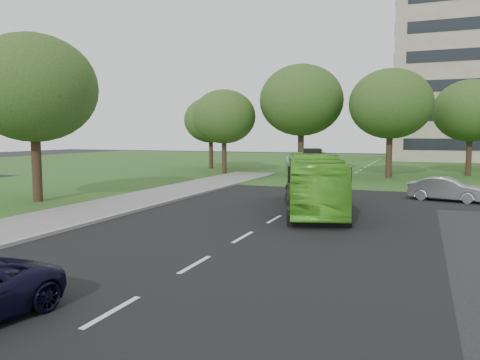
{
  "coord_description": "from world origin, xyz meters",
  "views": [
    {
      "loc": [
        6.22,
        -18.2,
        3.89
      ],
      "look_at": [
        -2.28,
        3.52,
        1.6
      ],
      "focal_mm": 35.0,
      "sensor_mm": 36.0,
      "label": 1
    }
  ],
  "objects_px": {
    "tree_park_c": "(391,104)",
    "sedan": "(447,189)",
    "tree_park_f": "(211,120)",
    "bus": "(312,182)",
    "tree_park_d": "(471,111)",
    "tree_park_b": "(301,100)",
    "tree_park_a": "(224,117)",
    "tree_side_near": "(33,88)"
  },
  "relations": [
    {
      "from": "tree_park_a",
      "to": "tree_park_f",
      "type": "bearing_deg",
      "value": 125.3
    },
    {
      "from": "tree_park_c",
      "to": "tree_park_f",
      "type": "distance_m",
      "value": 20.14
    },
    {
      "from": "tree_park_b",
      "to": "bus",
      "type": "xyz_separation_m",
      "value": [
        5.84,
        -20.93,
        -5.66
      ]
    },
    {
      "from": "tree_park_d",
      "to": "bus",
      "type": "xyz_separation_m",
      "value": [
        -9.23,
        -24.82,
        -4.58
      ]
    },
    {
      "from": "tree_park_a",
      "to": "tree_park_b",
      "type": "bearing_deg",
      "value": 16.89
    },
    {
      "from": "tree_park_a",
      "to": "tree_park_b",
      "type": "xyz_separation_m",
      "value": [
        7.16,
        2.17,
        1.54
      ]
    },
    {
      "from": "tree_park_f",
      "to": "bus",
      "type": "height_order",
      "value": "tree_park_f"
    },
    {
      "from": "tree_park_a",
      "to": "tree_park_c",
      "type": "distance_m",
      "value": 15.5
    },
    {
      "from": "tree_park_f",
      "to": "tree_park_b",
      "type": "bearing_deg",
      "value": -18.12
    },
    {
      "from": "tree_park_f",
      "to": "tree_park_d",
      "type": "bearing_deg",
      "value": 0.42
    },
    {
      "from": "tree_park_a",
      "to": "sedan",
      "type": "distance_m",
      "value": 23.84
    },
    {
      "from": "tree_park_d",
      "to": "tree_park_f",
      "type": "relative_size",
      "value": 1.11
    },
    {
      "from": "tree_park_c",
      "to": "tree_park_f",
      "type": "xyz_separation_m",
      "value": [
        -19.58,
        4.59,
        -1.08
      ]
    },
    {
      "from": "tree_park_a",
      "to": "tree_park_c",
      "type": "bearing_deg",
      "value": 4.81
    },
    {
      "from": "tree_park_f",
      "to": "sedan",
      "type": "distance_m",
      "value": 30.52
    },
    {
      "from": "tree_park_f",
      "to": "sedan",
      "type": "bearing_deg",
      "value": -37.96
    },
    {
      "from": "tree_park_b",
      "to": "tree_park_c",
      "type": "xyz_separation_m",
      "value": [
        8.26,
        -0.88,
        -0.58
      ]
    },
    {
      "from": "tree_park_f",
      "to": "tree_side_near",
      "type": "relative_size",
      "value": 0.84
    },
    {
      "from": "tree_park_c",
      "to": "sedan",
      "type": "height_order",
      "value": "tree_park_c"
    },
    {
      "from": "tree_park_c",
      "to": "tree_park_b",
      "type": "bearing_deg",
      "value": 173.93
    },
    {
      "from": "tree_park_d",
      "to": "tree_park_f",
      "type": "distance_m",
      "value": 26.4
    },
    {
      "from": "tree_side_near",
      "to": "bus",
      "type": "height_order",
      "value": "tree_side_near"
    },
    {
      "from": "tree_park_b",
      "to": "tree_park_d",
      "type": "xyz_separation_m",
      "value": [
        15.07,
        3.9,
        -1.08
      ]
    },
    {
      "from": "tree_park_b",
      "to": "tree_park_a",
      "type": "bearing_deg",
      "value": -163.11
    },
    {
      "from": "tree_park_d",
      "to": "sedan",
      "type": "bearing_deg",
      "value": -97.98
    },
    {
      "from": "tree_park_d",
      "to": "tree_side_near",
      "type": "bearing_deg",
      "value": -131.75
    },
    {
      "from": "sedan",
      "to": "tree_side_near",
      "type": "bearing_deg",
      "value": 124.53
    },
    {
      "from": "bus",
      "to": "tree_park_a",
      "type": "bearing_deg",
      "value": 108.37
    },
    {
      "from": "tree_park_b",
      "to": "tree_park_f",
      "type": "bearing_deg",
      "value": 161.88
    },
    {
      "from": "bus",
      "to": "sedan",
      "type": "relative_size",
      "value": 2.47
    },
    {
      "from": "tree_park_c",
      "to": "sedan",
      "type": "relative_size",
      "value": 2.28
    },
    {
      "from": "tree_park_b",
      "to": "tree_park_c",
      "type": "height_order",
      "value": "tree_park_b"
    },
    {
      "from": "tree_park_f",
      "to": "tree_side_near",
      "type": "distance_m",
      "value": 27.54
    },
    {
      "from": "bus",
      "to": "tree_park_d",
      "type": "bearing_deg",
      "value": 53.24
    },
    {
      "from": "tree_park_d",
      "to": "sedan",
      "type": "relative_size",
      "value": 2.11
    },
    {
      "from": "tree_park_c",
      "to": "bus",
      "type": "xyz_separation_m",
      "value": [
        -2.42,
        -20.05,
        -5.08
      ]
    },
    {
      "from": "tree_park_b",
      "to": "tree_park_c",
      "type": "bearing_deg",
      "value": -6.07
    },
    {
      "from": "tree_park_b",
      "to": "tree_side_near",
      "type": "relative_size",
      "value": 1.11
    },
    {
      "from": "tree_park_c",
      "to": "tree_park_f",
      "type": "relative_size",
      "value": 1.2
    },
    {
      "from": "tree_park_a",
      "to": "tree_park_c",
      "type": "height_order",
      "value": "tree_park_c"
    },
    {
      "from": "tree_park_d",
      "to": "bus",
      "type": "bearing_deg",
      "value": -110.39
    },
    {
      "from": "bus",
      "to": "tree_side_near",
      "type": "bearing_deg",
      "value": 174.03
    }
  ]
}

